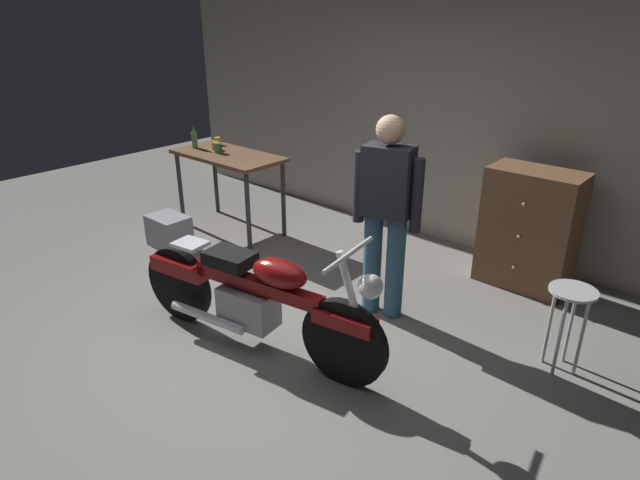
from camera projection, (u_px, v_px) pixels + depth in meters
ground_plane at (261, 344)px, 4.17m from camera, size 12.00×12.00×0.00m
back_wall at (456, 97)px, 5.48m from camera, size 8.00×0.12×3.10m
workbench at (228, 164)px, 6.00m from camera, size 1.30×0.64×0.90m
motorcycle at (255, 296)px, 3.95m from camera, size 2.17×0.70×1.00m
person_standing at (386, 210)px, 4.24m from camera, size 0.56×0.30×1.67m
shop_stool at (570, 308)px, 3.70m from camera, size 0.32×0.32×0.64m
wooden_dresser at (529, 229)px, 4.87m from camera, size 0.80×0.47×1.10m
storage_bin at (169, 231)px, 5.82m from camera, size 0.44×0.32×0.34m
mug_yellow_tall at (218, 141)px, 6.32m from camera, size 0.10×0.07×0.09m
mug_green_speckled at (218, 148)px, 5.97m from camera, size 0.12×0.08×0.11m
mug_orange_travel at (216, 146)px, 6.11m from camera, size 0.12×0.08×0.09m
bottle at (194, 139)px, 6.16m from camera, size 0.06×0.06×0.24m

